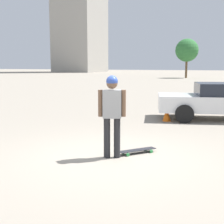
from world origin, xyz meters
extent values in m
plane|color=gray|center=(0.00, 0.00, 0.00)|extent=(220.00, 220.00, 0.00)
cylinder|color=#262628|center=(-0.10, -0.04, 0.42)|extent=(0.14, 0.14, 0.84)
cylinder|color=#262628|center=(0.10, 0.04, 0.42)|extent=(0.14, 0.14, 0.84)
cube|color=#999999|center=(0.00, 0.00, 1.13)|extent=(0.43, 0.32, 0.58)
cylinder|color=brown|center=(-0.22, -0.08, 1.15)|extent=(0.10, 0.10, 0.55)
cylinder|color=brown|center=(0.22, 0.08, 1.15)|extent=(0.10, 0.10, 0.55)
sphere|color=brown|center=(0.00, 0.00, 1.56)|extent=(0.23, 0.23, 0.23)
sphere|color=#2D4799|center=(0.00, 0.00, 1.60)|extent=(0.24, 0.24, 0.24)
cube|color=#232328|center=(0.40, 0.48, 0.08)|extent=(0.71, 0.78, 0.01)
cylinder|color=green|center=(0.29, 0.19, 0.04)|extent=(0.07, 0.07, 0.07)
cylinder|color=green|center=(0.13, 0.33, 0.04)|extent=(0.07, 0.07, 0.07)
cylinder|color=green|center=(0.68, 0.63, 0.04)|extent=(0.07, 0.07, 0.07)
cylinder|color=green|center=(0.52, 0.78, 0.04)|extent=(0.07, 0.07, 0.07)
cube|color=silver|center=(1.85, 5.74, 0.59)|extent=(4.73, 2.81, 0.56)
cylinder|color=black|center=(0.75, 4.55, 0.31)|extent=(0.65, 0.35, 0.62)
cylinder|color=black|center=(0.30, 6.22, 0.31)|extent=(0.65, 0.35, 0.62)
cube|color=#9E998E|center=(-38.01, 70.26, 16.54)|extent=(10.71, 13.06, 33.07)
cylinder|color=brown|center=(-5.08, 41.36, 1.43)|extent=(0.32, 0.32, 2.87)
sphere|color=#2D6B33|center=(-5.08, 41.36, 4.04)|extent=(3.36, 3.36, 3.36)
cone|color=orange|center=(0.13, 4.68, 0.24)|extent=(0.29, 0.29, 0.49)
camera|label=1|loc=(2.41, -5.87, 1.93)|focal=50.00mm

